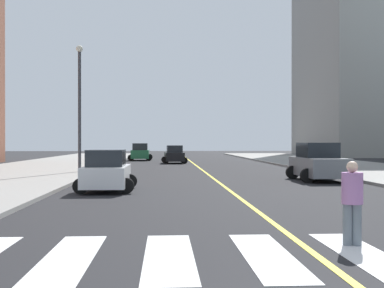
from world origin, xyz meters
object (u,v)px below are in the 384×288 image
(car_green_nearest, at_px, (140,152))
(car_black_second, at_px, (174,155))
(car_gray_fourth, at_px, (319,163))
(street_lamp, at_px, (80,98))
(fire_hydrant, at_px, (331,165))
(car_white_third, at_px, (107,172))
(pedestrian_crossing, at_px, (352,199))

(car_green_nearest, distance_m, car_black_second, 8.53)
(car_gray_fourth, distance_m, street_lamp, 15.69)
(fire_hydrant, distance_m, street_lamp, 17.03)
(car_white_third, height_order, street_lamp, street_lamp)
(pedestrian_crossing, bearing_deg, street_lamp, 126.72)
(car_green_nearest, xyz_separation_m, fire_hydrant, (13.65, -24.16, -0.32))
(car_black_second, height_order, car_white_third, car_white_third)
(car_green_nearest, distance_m, pedestrian_crossing, 47.27)
(street_lamp, bearing_deg, car_gray_fourth, -25.02)
(pedestrian_crossing, relative_size, fire_hydrant, 1.91)
(car_green_nearest, xyz_separation_m, car_black_second, (3.64, -7.71, -0.08))
(street_lamp, bearing_deg, car_black_second, 67.99)
(car_green_nearest, bearing_deg, car_gray_fourth, -70.33)
(car_green_nearest, distance_m, fire_hydrant, 27.75)
(car_white_third, relative_size, car_gray_fourth, 0.85)
(car_green_nearest, relative_size, car_white_third, 1.10)
(car_black_second, xyz_separation_m, fire_hydrant, (10.01, -16.44, -0.23))
(car_green_nearest, height_order, street_lamp, street_lamp)
(pedestrian_crossing, bearing_deg, car_black_second, 109.04)
(car_gray_fourth, height_order, street_lamp, street_lamp)
(car_black_second, relative_size, fire_hydrant, 4.45)
(car_green_nearest, relative_size, car_gray_fourth, 0.94)
(car_green_nearest, relative_size, fire_hydrant, 4.83)
(car_black_second, xyz_separation_m, street_lamp, (-6.45, -15.95, 4.12))
(car_white_third, relative_size, street_lamp, 0.48)
(car_green_nearest, height_order, car_gray_fourth, car_gray_fourth)
(car_black_second, height_order, street_lamp, street_lamp)
(car_white_third, height_order, pedestrian_crossing, car_white_third)
(car_white_third, xyz_separation_m, car_gray_fourth, (10.70, 5.15, 0.14))
(car_green_nearest, distance_m, street_lamp, 24.17)
(car_black_second, height_order, car_gray_fourth, car_gray_fourth)
(car_gray_fourth, xyz_separation_m, pedestrian_crossing, (-4.50, -16.74, -0.02))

